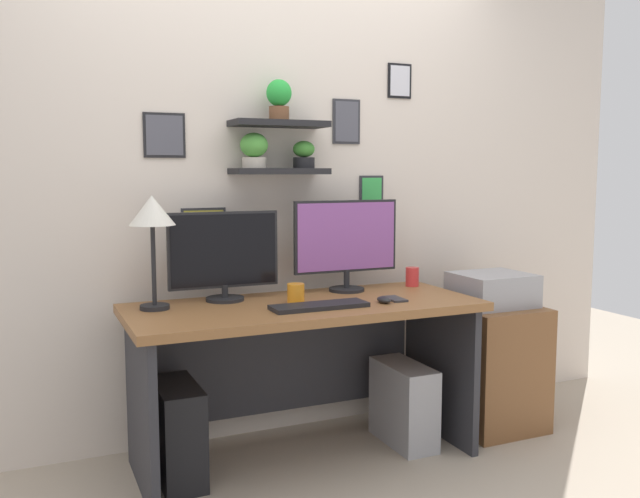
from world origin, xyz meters
The scene contains 15 objects.
ground_plane centered at (0.00, 0.00, 0.00)m, with size 8.00×8.00×0.00m, color tan.
back_wall_assembly centered at (0.00, 0.44, 1.36)m, with size 4.40×0.24×2.70m.
desk centered at (0.00, 0.05, 0.54)m, with size 1.62×0.68×0.75m.
monitor_left centered at (-0.32, 0.22, 0.97)m, with size 0.53×0.18×0.42m.
monitor_right centered at (0.32, 0.22, 1.00)m, with size 0.56×0.18×0.46m.
keyboard centered at (0.02, -0.13, 0.76)m, with size 0.44×0.14×0.02m, color black.
computer_mouse centered at (0.34, -0.14, 0.77)m, with size 0.06×0.09×0.03m, color black.
desk_lamp centered at (-0.66, 0.14, 1.16)m, with size 0.20×0.20×0.50m.
cell_phone centered at (0.42, -0.10, 0.76)m, with size 0.07×0.14×0.01m, color #2D2D33.
coffee_mug centered at (-0.03, 0.02, 0.80)m, with size 0.08×0.08×0.09m, color orange.
pen_cup centered at (0.70, 0.20, 0.80)m, with size 0.07×0.07×0.10m, color red.
drawer_cabinet centered at (1.08, 0.01, 0.33)m, with size 0.44×0.50×0.65m, color brown.
printer centered at (1.08, 0.01, 0.74)m, with size 0.38×0.34×0.17m, color #9E9EA3.
computer_tower_left centered at (-0.60, 0.03, 0.22)m, with size 0.18×0.40×0.43m, color black.
computer_tower_right centered at (0.53, -0.02, 0.20)m, with size 0.18×0.40×0.40m, color #99999E.
Camera 1 is at (-1.18, -2.84, 1.36)m, focal length 38.07 mm.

